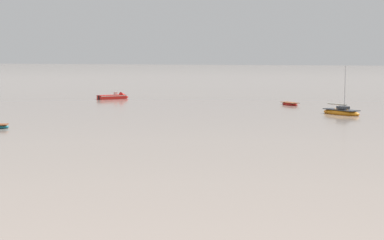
{
  "coord_description": "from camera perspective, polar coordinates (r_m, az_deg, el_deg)",
  "views": [
    {
      "loc": [
        18.41,
        -1.11,
        5.59
      ],
      "look_at": [
        1.58,
        43.42,
        0.78
      ],
      "focal_mm": 59.03,
      "sensor_mm": 36.0,
      "label": 1
    }
  ],
  "objects": [
    {
      "name": "rowboat_moored_4",
      "position": [
        73.54,
        8.83,
        1.44
      ],
      "size": [
        2.71,
        2.72,
        0.45
      ],
      "rotation": [
        0.0,
        0.0,
        5.49
      ],
      "color": "red",
      "rests_on": "ground"
    },
    {
      "name": "sailboat_moored_0",
      "position": [
        62.62,
        13.34,
        0.69
      ],
      "size": [
        4.4,
        3.65,
        4.94
      ],
      "rotation": [
        0.0,
        0.0,
        5.67
      ],
      "color": "orange",
      "rests_on": "ground"
    },
    {
      "name": "motorboat_moored_2",
      "position": [
        83.88,
        -6.86,
        2.04
      ],
      "size": [
        3.75,
        4.31,
        1.47
      ],
      "rotation": [
        0.0,
        0.0,
        0.93
      ],
      "color": "red",
      "rests_on": "ground"
    }
  ]
}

